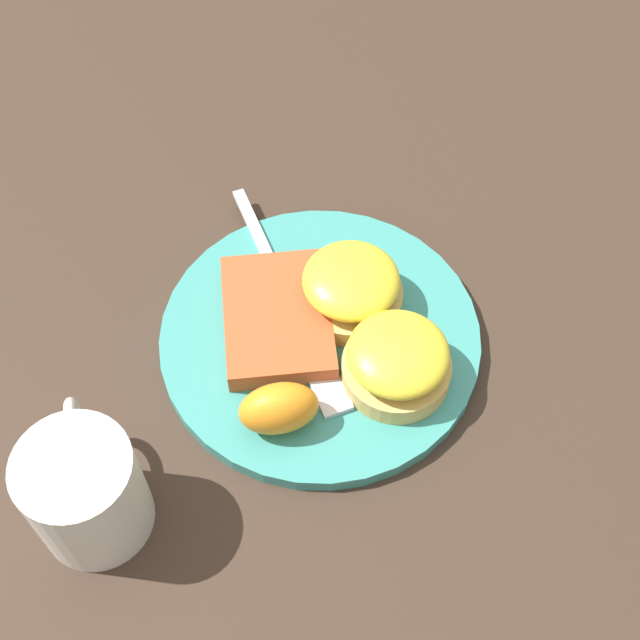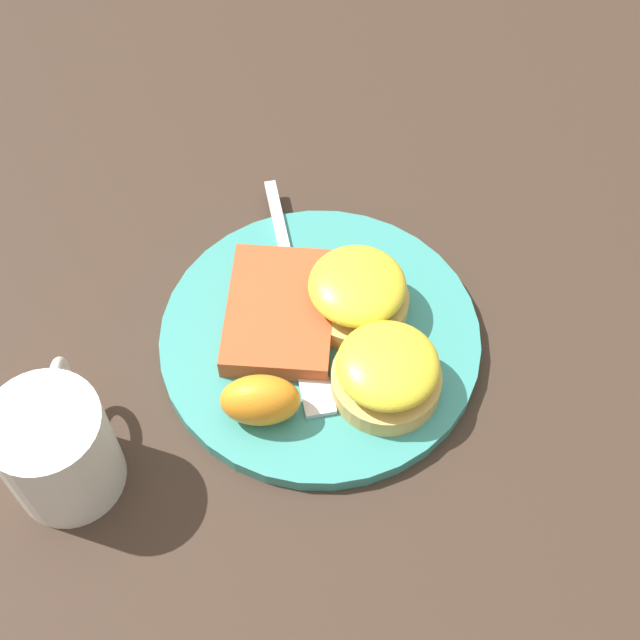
# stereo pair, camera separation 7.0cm
# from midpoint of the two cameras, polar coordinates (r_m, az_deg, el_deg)

# --- Properties ---
(ground_plane) EXTENTS (1.10, 1.10, 0.00)m
(ground_plane) POSITION_cam_midpoint_polar(r_m,az_deg,el_deg) (0.73, -2.74, -1.68)
(ground_plane) COLOR #38281E
(plate) EXTENTS (0.26, 0.26, 0.01)m
(plate) POSITION_cam_midpoint_polar(r_m,az_deg,el_deg) (0.72, -2.76, -1.39)
(plate) COLOR teal
(plate) RESTS_ON ground_plane
(sandwich_benedict_left) EXTENTS (0.08, 0.08, 0.05)m
(sandwich_benedict_left) POSITION_cam_midpoint_polar(r_m,az_deg,el_deg) (0.67, 2.03, -2.88)
(sandwich_benedict_left) COLOR tan
(sandwich_benedict_left) RESTS_ON plate
(sandwich_benedict_right) EXTENTS (0.08, 0.08, 0.05)m
(sandwich_benedict_right) POSITION_cam_midpoint_polar(r_m,az_deg,el_deg) (0.71, -0.82, 1.84)
(sandwich_benedict_right) COLOR tan
(sandwich_benedict_right) RESTS_ON plate
(hashbrown_patty) EXTENTS (0.13, 0.10, 0.02)m
(hashbrown_patty) POSITION_cam_midpoint_polar(r_m,az_deg,el_deg) (0.71, -5.53, -0.07)
(hashbrown_patty) COLOR #B64E28
(hashbrown_patty) RESTS_ON plate
(orange_wedge) EXTENTS (0.04, 0.06, 0.04)m
(orange_wedge) POSITION_cam_midpoint_polar(r_m,az_deg,el_deg) (0.66, -5.70, -5.90)
(orange_wedge) COLOR orange
(orange_wedge) RESTS_ON plate
(fork) EXTENTS (0.24, 0.05, 0.00)m
(fork) POSITION_cam_midpoint_polar(r_m,az_deg,el_deg) (0.73, -4.57, 0.49)
(fork) COLOR silver
(fork) RESTS_ON plate
(cup) EXTENTS (0.11, 0.08, 0.09)m
(cup) POSITION_cam_midpoint_polar(r_m,az_deg,el_deg) (0.65, -17.86, -10.63)
(cup) COLOR silver
(cup) RESTS_ON ground_plane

